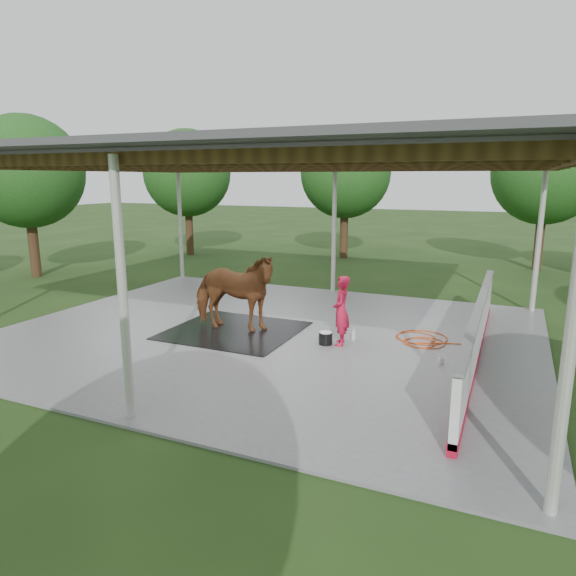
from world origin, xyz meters
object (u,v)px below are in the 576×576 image
at_px(dasher_board, 478,334).
at_px(wash_bucket, 326,338).
at_px(handler, 341,311).
at_px(horse, 233,292).

height_order(dasher_board, wash_bucket, dasher_board).
distance_m(dasher_board, handler, 2.77).
relative_size(horse, wash_bucket, 7.35).
distance_m(handler, wash_bucket, 0.69).
distance_m(horse, handler, 2.61).
xyz_separation_m(dasher_board, wash_bucket, (-3.05, -0.28, -0.40)).
bearing_deg(horse, dasher_board, -92.43).
relative_size(dasher_board, horse, 3.68).
distance_m(dasher_board, wash_bucket, 3.09).
bearing_deg(handler, horse, -103.97).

